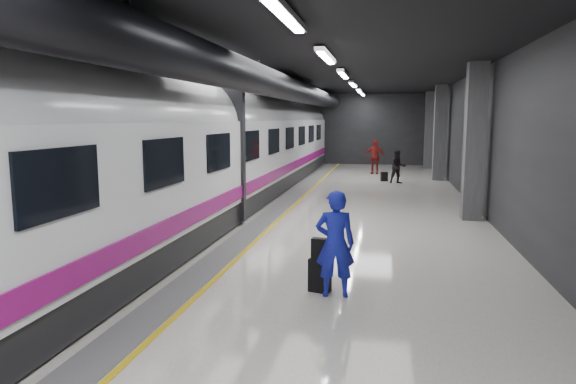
{
  "coord_description": "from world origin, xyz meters",
  "views": [
    {
      "loc": [
        2.07,
        -13.49,
        2.91
      ],
      "look_at": [
        -0.04,
        -2.5,
        1.31
      ],
      "focal_mm": 32.0,
      "sensor_mm": 36.0,
      "label": 1
    }
  ],
  "objects": [
    {
      "name": "ground",
      "position": [
        0.0,
        0.0,
        0.0
      ],
      "size": [
        40.0,
        40.0,
        0.0
      ],
      "primitive_type": "plane",
      "color": "silver",
      "rests_on": "ground"
    },
    {
      "name": "platform_hall",
      "position": [
        -0.29,
        0.96,
        3.54
      ],
      "size": [
        10.02,
        40.02,
        4.51
      ],
      "color": "black",
      "rests_on": "ground"
    },
    {
      "name": "train",
      "position": [
        -3.25,
        -0.0,
        2.07
      ],
      "size": [
        3.05,
        38.0,
        4.05
      ],
      "color": "black",
      "rests_on": "ground"
    },
    {
      "name": "traveler_main",
      "position": [
        1.28,
        -5.3,
        0.89
      ],
      "size": [
        0.7,
        0.52,
        1.78
      ],
      "primitive_type": "imported",
      "rotation": [
        0.0,
        0.0,
        3.29
      ],
      "color": "#1E1BCD",
      "rests_on": "ground"
    },
    {
      "name": "suitcase_main",
      "position": [
        1.02,
        -5.13,
        0.29
      ],
      "size": [
        0.4,
        0.31,
        0.57
      ],
      "primitive_type": "cube",
      "rotation": [
        0.0,
        0.0,
        -0.28
      ],
      "color": "black",
      "rests_on": "ground"
    },
    {
      "name": "shoulder_bag",
      "position": [
        1.01,
        -5.16,
        0.75
      ],
      "size": [
        0.29,
        0.18,
        0.36
      ],
      "primitive_type": "cube",
      "rotation": [
        0.0,
        0.0,
        -0.13
      ],
      "color": "black",
      "rests_on": "suitcase_main"
    },
    {
      "name": "traveler_far_a",
      "position": [
        2.61,
        10.21,
        0.76
      ],
      "size": [
        0.88,
        0.76,
        1.53
      ],
      "primitive_type": "imported",
      "rotation": [
        0.0,
        0.0,
        0.29
      ],
      "color": "black",
      "rests_on": "ground"
    },
    {
      "name": "traveler_far_b",
      "position": [
        1.47,
        14.15,
        0.91
      ],
      "size": [
        1.08,
        0.48,
        1.83
      ],
      "primitive_type": "imported",
      "rotation": [
        0.0,
        0.0,
        -0.03
      ],
      "color": "maroon",
      "rests_on": "ground"
    },
    {
      "name": "suitcase_far",
      "position": [
        2.01,
        10.95,
        0.22
      ],
      "size": [
        0.35,
        0.29,
        0.44
      ],
      "primitive_type": "cube",
      "rotation": [
        0.0,
        0.0,
        0.38
      ],
      "color": "black",
      "rests_on": "ground"
    }
  ]
}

